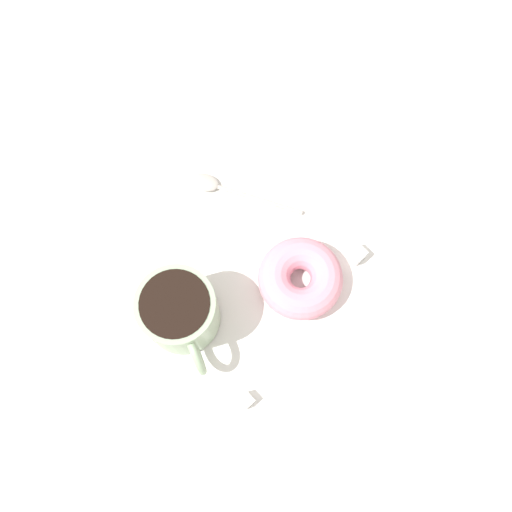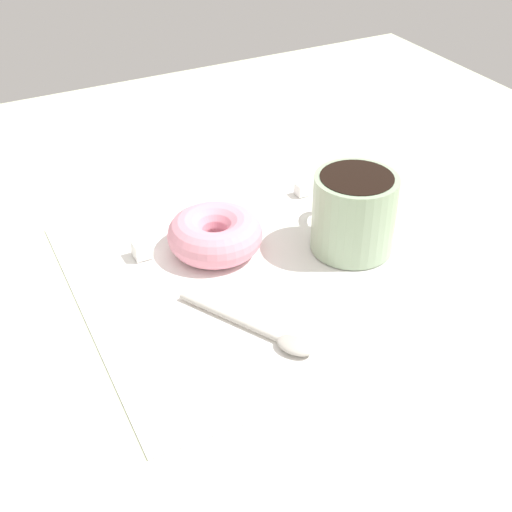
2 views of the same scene
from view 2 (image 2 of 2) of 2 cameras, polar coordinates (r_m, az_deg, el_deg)
The scene contains 7 objects.
ground_plane at distance 73.07cm, azimuth 0.82°, elevation -2.97°, with size 120.00×120.00×2.00cm, color beige.
napkin at distance 73.87cm, azimuth 0.00°, elevation -1.37°, with size 35.95×35.95×0.30cm, color white.
coffee_cup at distance 76.00cm, azimuth 7.81°, elevation 3.61°, with size 8.85×11.84×8.64cm.
donut at distance 76.16cm, azimuth -3.29°, elevation 1.75°, with size 10.23×10.23×3.92cm, color pink.
spoon at distance 65.40cm, azimuth 1.40°, elevation -6.42°, with size 8.40×13.84×0.90cm.
sugar_cube at distance 76.52cm, azimuth -9.13°, elevation 0.54°, with size 1.82×1.82×1.82cm, color white.
sugar_cube_extra at distance 87.01cm, azimuth 3.70°, elevation 5.35°, with size 1.43×1.43×1.43cm, color white.
Camera 2 is at (-27.63, -50.56, 43.93)cm, focal length 50.00 mm.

